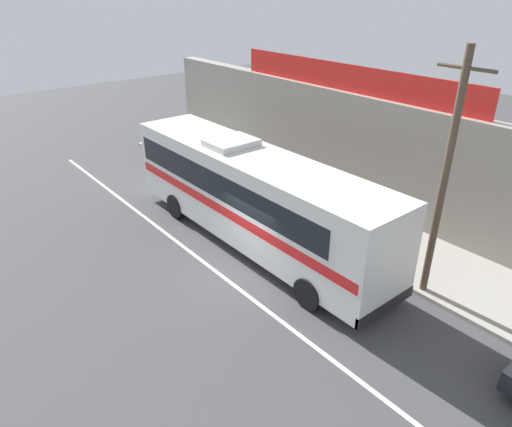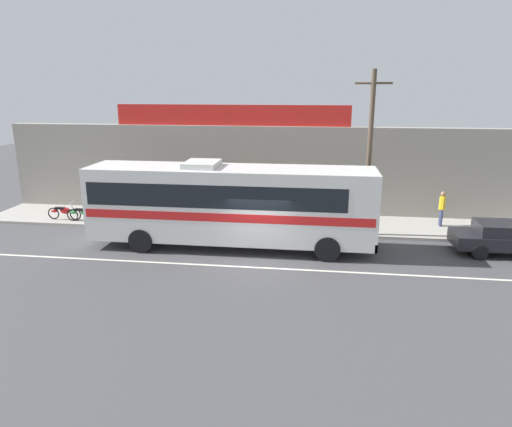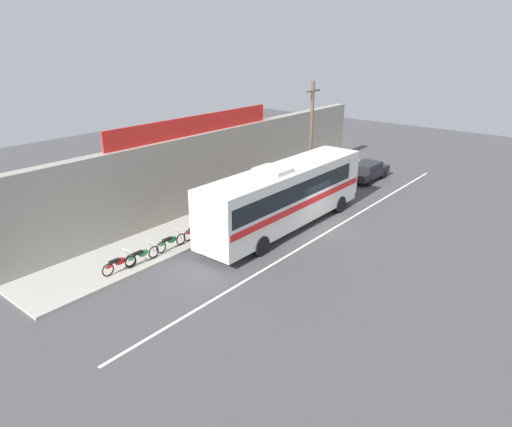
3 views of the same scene
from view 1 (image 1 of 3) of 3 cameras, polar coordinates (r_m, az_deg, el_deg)
The scene contains 11 objects.
ground_plane at distance 16.11m, azimuth -1.34°, elevation -7.09°, with size 70.00×70.00×0.00m, color #444447.
sidewalk_slab at distance 19.24m, azimuth 10.96°, elevation -1.35°, with size 30.00×3.60×0.14m, color #A8A399.
storefront_facade at distance 19.91m, azimuth 15.62°, elevation 6.46°, with size 30.00×0.70×4.80m, color gray.
storefront_billboard at distance 20.58m, azimuth 11.08°, elevation 16.13°, with size 12.69×0.12×1.10m, color red.
road_center_stripe at distance 15.72m, azimuth -3.67°, elevation -8.09°, with size 30.00×0.14×0.01m, color silver.
intercity_bus at distance 16.91m, azimuth -0.62°, elevation 2.64°, with size 12.26×2.65×3.78m.
utility_pole at distance 14.21m, azimuth 22.23°, elevation 4.19°, with size 1.60×0.22×7.44m.
motorcycle_orange at distance 24.95m, azimuth -7.71°, elevation 6.79°, with size 1.97×0.56×0.94m.
motorcycle_blue at distance 25.99m, azimuth -8.87°, elevation 7.53°, with size 1.83×0.56×0.94m.
motorcycle_black at distance 22.15m, azimuth -2.15°, elevation 4.41°, with size 1.87×0.56×0.94m.
motorcycle_purple at distance 23.51m, azimuth -4.96°, elevation 5.68°, with size 1.92×0.56×0.94m.
Camera 1 is at (10.62, -8.16, 8.96)m, focal length 32.48 mm.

